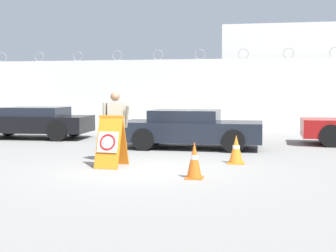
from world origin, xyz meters
TOP-DOWN VIEW (x-y plane):
  - ground_plane at (0.00, 0.00)m, footprint 90.00×90.00m
  - perimeter_wall at (0.00, 11.15)m, footprint 36.00×0.30m
  - building_block at (4.80, 15.44)m, footprint 7.78×5.95m
  - barricade_sign at (-0.84, 0.11)m, footprint 0.62×0.87m
  - security_guard at (-0.96, 0.90)m, footprint 0.68×0.41m
  - traffic_cone_near at (1.99, 1.12)m, footprint 0.40×0.40m
  - traffic_cone_mid at (1.23, -0.99)m, footprint 0.36×0.36m
  - parked_car_front_coupe at (-5.71, 6.02)m, footprint 4.43×2.10m
  - parked_car_rear_sedan at (0.51, 4.03)m, footprint 4.29×2.01m

SIDE VIEW (x-z plane):
  - ground_plane at x=0.00m, z-range 0.00..0.00m
  - traffic_cone_near at x=1.99m, z-range 0.00..0.69m
  - traffic_cone_mid at x=1.23m, z-range 0.00..0.74m
  - barricade_sign at x=-0.84m, z-range 0.00..1.19m
  - parked_car_rear_sedan at x=0.51m, z-range 0.02..1.20m
  - parked_car_front_coupe at x=-5.71m, z-range 0.03..1.20m
  - security_guard at x=-0.96m, z-range 0.10..1.82m
  - perimeter_wall at x=0.00m, z-range -0.22..3.45m
  - building_block at x=4.80m, z-range 0.00..4.95m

